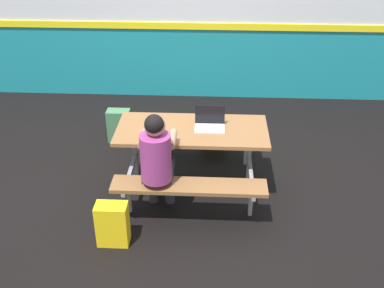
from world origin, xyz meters
The scene contains 8 objects.
ground_plane centered at (0.00, 0.00, -0.01)m, with size 10.00×10.00×0.02m, color black.
accent_backdrop centered at (0.00, 2.62, 1.25)m, with size 8.00×0.14×2.60m.
picnic_table_main centered at (0.17, 0.00, 0.57)m, with size 1.63×1.56×0.74m.
student_nearer centered at (-0.14, -0.56, 0.71)m, with size 0.36×0.53×1.21m.
laptop_silver centered at (0.36, 0.04, 0.79)m, with size 0.32×0.22×0.22m.
backpack_dark centered at (-0.85, 1.04, 0.22)m, with size 0.30×0.22×0.44m.
tote_bag_bright centered at (0.41, 0.92, 0.19)m, with size 0.34×0.21×0.43m.
satchel_spare centered at (-0.53, -0.99, 0.22)m, with size 0.30×0.22×0.44m.
Camera 1 is at (0.40, -4.44, 3.06)m, focal length 43.66 mm.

